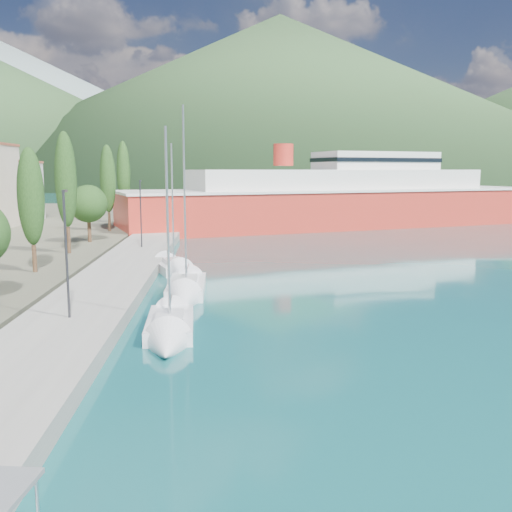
{
  "coord_description": "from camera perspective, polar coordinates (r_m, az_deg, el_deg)",
  "views": [
    {
      "loc": [
        -1.69,
        -14.15,
        7.77
      ],
      "look_at": [
        0.0,
        14.0,
        3.5
      ],
      "focal_mm": 40.0,
      "sensor_mm": 36.0,
      "label": 1
    }
  ],
  "objects": [
    {
      "name": "ground",
      "position": [
        134.38,
        -2.73,
        5.28
      ],
      "size": [
        1400.0,
        1400.0,
        0.0
      ],
      "primitive_type": "plane",
      "color": "#135356"
    },
    {
      "name": "quay",
      "position": [
        41.47,
        -13.54,
        -1.87
      ],
      "size": [
        5.0,
        88.0,
        0.8
      ],
      "primitive_type": "cube",
      "color": "gray",
      "rests_on": "ground"
    },
    {
      "name": "hills_far",
      "position": [
        651.97,
        9.31,
        14.63
      ],
      "size": [
        1480.0,
        900.0,
        180.0
      ],
      "color": "slate",
      "rests_on": "ground"
    },
    {
      "name": "hills_near",
      "position": [
        401.45,
        11.32,
        14.36
      ],
      "size": [
        1010.0,
        520.0,
        115.0
      ],
      "color": "#2F4D29",
      "rests_on": "ground"
    },
    {
      "name": "tree_row",
      "position": [
        47.59,
        -19.49,
        5.71
      ],
      "size": [
        3.69,
        62.5,
        10.89
      ],
      "color": "#47301E",
      "rests_on": "land_strip"
    },
    {
      "name": "lamp_posts",
      "position": [
        29.25,
        -17.88,
        0.95
      ],
      "size": [
        0.15,
        47.2,
        6.06
      ],
      "color": "#2D2D33",
      "rests_on": "quay"
    },
    {
      "name": "sailboat_near",
      "position": [
        26.46,
        -8.73,
        -7.91
      ],
      "size": [
        2.52,
        7.48,
        10.61
      ],
      "color": "silver",
      "rests_on": "ground"
    },
    {
      "name": "sailboat_mid",
      "position": [
        34.79,
        -7.15,
        -3.85
      ],
      "size": [
        2.3,
        8.74,
        12.57
      ],
      "color": "silver",
      "rests_on": "ground"
    },
    {
      "name": "sailboat_far",
      "position": [
        42.83,
        -7.74,
        -1.51
      ],
      "size": [
        4.52,
        7.59,
        10.64
      ],
      "color": "silver",
      "rests_on": "ground"
    },
    {
      "name": "ferry",
      "position": [
        79.65,
        8.24,
        5.5
      ],
      "size": [
        60.07,
        30.44,
        11.74
      ],
      "color": "red",
      "rests_on": "ground"
    }
  ]
}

